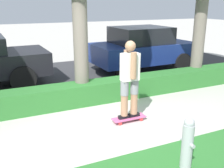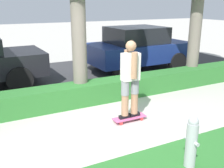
% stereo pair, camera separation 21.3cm
% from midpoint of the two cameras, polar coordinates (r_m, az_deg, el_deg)
% --- Properties ---
extents(ground_plane, '(60.00, 60.00, 0.00)m').
position_cam_midpoint_polar(ground_plane, '(5.56, 2.45, -9.35)').
color(ground_plane, '#BCB7AD').
extents(street_asphalt, '(15.53, 5.00, 0.01)m').
position_cam_midpoint_polar(street_asphalt, '(9.25, -9.41, 1.47)').
color(street_asphalt, '#38383A').
rests_on(street_asphalt, ground_plane).
extents(hedge_row, '(15.53, 0.60, 0.54)m').
position_cam_midpoint_polar(hedge_row, '(6.80, -3.63, -1.79)').
color(hedge_row, '#2D702D').
rests_on(hedge_row, ground_plane).
extents(skateboard, '(0.76, 0.24, 0.10)m').
position_cam_midpoint_polar(skateboard, '(5.78, 4.76, -7.41)').
color(skateboard, '#DB5B93').
rests_on(skateboard, ground_plane).
extents(skater_person, '(0.50, 0.43, 1.67)m').
position_cam_midpoint_polar(skater_person, '(5.47, 4.99, 1.28)').
color(skater_person, black).
rests_on(skater_person, skateboard).
extents(parked_car_middle, '(3.92, 2.06, 1.63)m').
position_cam_midpoint_polar(parked_car_middle, '(10.10, 7.17, 7.79)').
color(parked_car_middle, navy).
rests_on(parked_car_middle, ground_plane).
extents(fire_hydrant, '(0.18, 0.29, 0.86)m').
position_cam_midpoint_polar(fire_hydrant, '(4.29, 17.49, -12.23)').
color(fire_hydrant, '#ADADB2').
rests_on(fire_hydrant, ground_plane).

